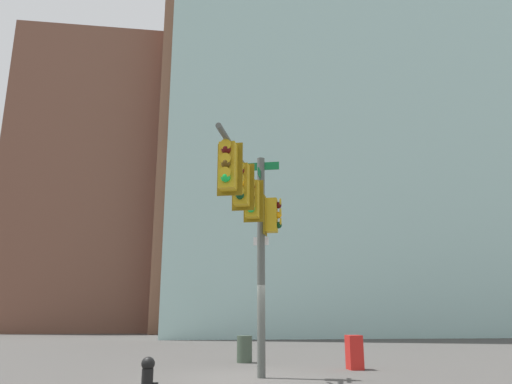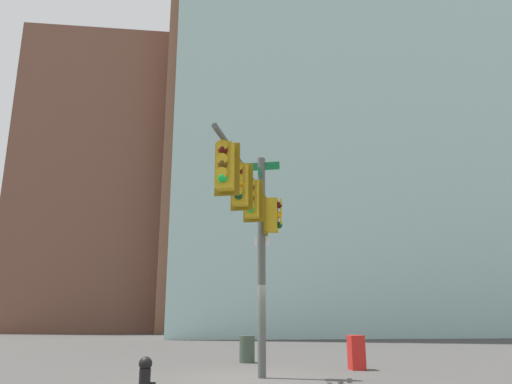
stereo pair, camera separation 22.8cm
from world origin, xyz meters
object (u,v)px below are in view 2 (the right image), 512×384
signal_pole_assembly (253,214)px  newspaper_box (356,352)px  litter_bin (247,349)px  fire_hydrant (145,378)px

signal_pole_assembly → newspaper_box: 6.19m
signal_pole_assembly → litter_bin: (0.49, 6.18, -3.78)m
newspaper_box → signal_pole_assembly: bearing=-137.4°
litter_bin → newspaper_box: 4.32m
fire_hydrant → newspaper_box: size_ratio=0.83×
litter_bin → signal_pole_assembly: bearing=-94.5°
signal_pole_assembly → newspaper_box: signal_pole_assembly is taller
fire_hydrant → litter_bin: bearing=71.6°
fire_hydrant → newspaper_box: 8.31m
signal_pole_assembly → newspaper_box: bearing=148.9°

